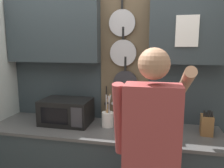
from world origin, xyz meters
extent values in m
cube|color=#4C4C4C|center=(0.00, 0.00, 0.87)|extent=(2.36, 0.64, 0.03)
cube|color=#2D383D|center=(0.00, 0.33, 1.24)|extent=(2.93, 0.04, 2.47)
cube|color=#2D383D|center=(-0.63, 0.23, 1.89)|extent=(1.07, 0.16, 0.70)
cube|color=#2D383D|center=(0.80, 0.23, 1.89)|extent=(0.73, 0.16, 0.70)
cube|color=brown|center=(0.17, 0.30, 1.57)|extent=(0.53, 0.01, 1.29)
cylinder|color=#B7B7BC|center=(0.15, 0.27, 1.96)|extent=(0.28, 0.02, 0.28)
cube|color=black|center=(0.15, 0.27, 2.16)|extent=(0.02, 0.02, 0.13)
cylinder|color=#B7B7BC|center=(0.16, 0.27, 1.65)|extent=(0.28, 0.02, 0.28)
cube|color=black|center=(0.16, 0.27, 1.85)|extent=(0.02, 0.02, 0.13)
cylinder|color=#2D2D33|center=(0.19, 0.27, 1.32)|extent=(0.27, 0.02, 0.27)
cube|color=black|center=(0.19, 0.27, 1.53)|extent=(0.02, 0.02, 0.15)
cylinder|color=black|center=(-0.03, 0.27, 1.18)|extent=(0.01, 0.01, 0.19)
ellipsoid|color=black|center=(-0.03, 0.27, 1.07)|extent=(0.05, 0.01, 0.04)
cylinder|color=silver|center=(0.05, 0.27, 1.18)|extent=(0.01, 0.01, 0.18)
ellipsoid|color=silver|center=(0.05, 0.27, 1.08)|extent=(0.04, 0.01, 0.04)
cylinder|color=silver|center=(0.13, 0.27, 1.19)|extent=(0.01, 0.01, 0.18)
ellipsoid|color=silver|center=(0.13, 0.27, 1.08)|extent=(0.05, 0.01, 0.04)
cylinder|color=silver|center=(0.21, 0.27, 1.16)|extent=(0.01, 0.01, 0.23)
ellipsoid|color=silver|center=(0.21, 0.27, 1.03)|extent=(0.05, 0.01, 0.05)
cylinder|color=red|center=(0.29, 0.27, 1.19)|extent=(0.01, 0.01, 0.17)
ellipsoid|color=red|center=(0.29, 0.27, 1.10)|extent=(0.04, 0.01, 0.04)
cylinder|color=silver|center=(0.37, 0.27, 1.18)|extent=(0.01, 0.01, 0.19)
ellipsoid|color=silver|center=(0.37, 0.27, 1.07)|extent=(0.05, 0.01, 0.04)
cube|color=white|center=(0.79, 0.14, 1.86)|extent=(0.21, 0.02, 0.29)
cube|color=black|center=(-0.42, 0.06, 1.02)|extent=(0.53, 0.35, 0.27)
cube|color=black|center=(-0.48, -0.12, 1.02)|extent=(0.29, 0.01, 0.17)
cube|color=#333338|center=(-0.24, -0.12, 1.02)|extent=(0.12, 0.01, 0.20)
cube|color=brown|center=(1.00, 0.06, 0.98)|extent=(0.12, 0.16, 0.18)
cylinder|color=black|center=(0.97, 0.02, 1.10)|extent=(0.02, 0.03, 0.06)
cylinder|color=black|center=(0.99, 0.02, 1.09)|extent=(0.02, 0.02, 0.05)
cylinder|color=black|center=(1.00, 0.02, 1.10)|extent=(0.02, 0.03, 0.06)
cylinder|color=black|center=(1.02, 0.02, 1.10)|extent=(0.02, 0.03, 0.06)
cylinder|color=black|center=(1.04, 0.02, 1.10)|extent=(0.02, 0.03, 0.06)
cylinder|color=white|center=(0.04, 0.06, 0.96)|extent=(0.12, 0.12, 0.15)
cylinder|color=tan|center=(0.04, 0.03, 1.05)|extent=(0.03, 0.05, 0.20)
cylinder|color=black|center=(0.04, 0.03, 1.05)|extent=(0.03, 0.05, 0.21)
cylinder|color=silver|center=(0.03, 0.06, 1.09)|extent=(0.02, 0.04, 0.28)
cylinder|color=tan|center=(0.03, 0.06, 1.09)|extent=(0.07, 0.05, 0.29)
cylinder|color=red|center=(0.03, 0.07, 1.07)|extent=(0.03, 0.03, 0.25)
cylinder|color=tan|center=(0.04, 0.04, 1.07)|extent=(0.03, 0.04, 0.24)
cylinder|color=silver|center=(0.06, 0.03, 1.09)|extent=(0.02, 0.05, 0.28)
cylinder|color=silver|center=(0.04, 0.05, 1.09)|extent=(0.06, 0.05, 0.28)
cube|color=#993D3D|center=(0.51, -0.63, 1.15)|extent=(0.38, 0.22, 0.63)
sphere|color=#A87A5B|center=(0.51, -0.63, 1.60)|extent=(0.21, 0.21, 0.21)
cylinder|color=#993D3D|center=(0.28, -0.60, 1.20)|extent=(0.08, 0.22, 0.56)
cylinder|color=#A87A5B|center=(0.74, -0.38, 1.45)|extent=(0.08, 0.55, 0.29)
camera|label=1|loc=(0.55, -2.07, 1.71)|focal=35.00mm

